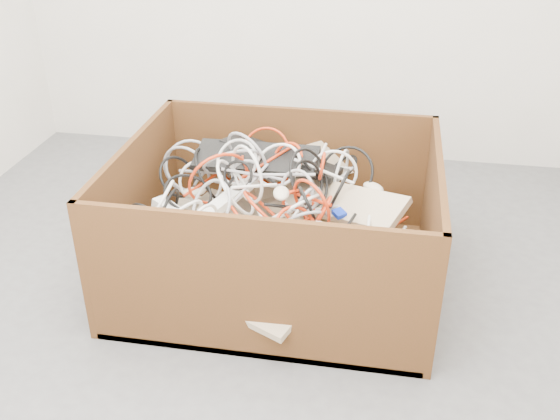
% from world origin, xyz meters
% --- Properties ---
extents(ground, '(3.00, 3.00, 0.00)m').
position_xyz_m(ground, '(0.00, 0.00, 0.00)').
color(ground, '#505053').
rests_on(ground, ground).
extents(cardboard_box, '(1.19, 0.99, 0.56)m').
position_xyz_m(cardboard_box, '(0.12, 0.21, 0.14)').
color(cardboard_box, '#3D2B0F').
rests_on(cardboard_box, ground).
extents(keyboard_pile, '(1.04, 1.13, 0.38)m').
position_xyz_m(keyboard_pile, '(0.17, 0.27, 0.29)').
color(keyboard_pile, tan).
rests_on(keyboard_pile, cardboard_box).
extents(mice_scatter, '(0.82, 0.46, 0.18)m').
position_xyz_m(mice_scatter, '(0.11, 0.23, 0.37)').
color(mice_scatter, beige).
rests_on(mice_scatter, keyboard_pile).
extents(power_strip_left, '(0.19, 0.26, 0.11)m').
position_xyz_m(power_strip_left, '(-0.05, 0.19, 0.36)').
color(power_strip_left, white).
rests_on(power_strip_left, keyboard_pile).
extents(power_strip_right, '(0.26, 0.18, 0.09)m').
position_xyz_m(power_strip_right, '(-0.21, 0.07, 0.32)').
color(power_strip_right, white).
rests_on(power_strip_right, keyboard_pile).
extents(vga_plug, '(0.06, 0.06, 0.03)m').
position_xyz_m(vga_plug, '(0.37, 0.17, 0.35)').
color(vga_plug, '#0B26B1').
rests_on(vga_plug, keyboard_pile).
extents(cable_tangle, '(1.08, 0.85, 0.48)m').
position_xyz_m(cable_tangle, '(0.02, 0.21, 0.40)').
color(cable_tangle, silver).
rests_on(cable_tangle, keyboard_pile).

